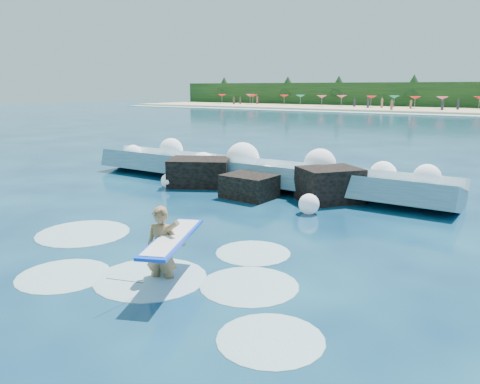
{
  "coord_description": "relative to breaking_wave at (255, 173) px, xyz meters",
  "views": [
    {
      "loc": [
        8.59,
        -8.62,
        4.07
      ],
      "look_at": [
        1.5,
        2.0,
        1.2
      ],
      "focal_mm": 35.0,
      "sensor_mm": 36.0,
      "label": 1
    }
  ],
  "objects": [
    {
      "name": "rock_cluster",
      "position": [
        0.73,
        -1.42,
        -0.03
      ],
      "size": [
        8.52,
        3.3,
        1.45
      ],
      "color": "black",
      "rests_on": "ground"
    },
    {
      "name": "wave_spray",
      "position": [
        0.03,
        -0.1,
        0.42
      ],
      "size": [
        14.91,
        4.44,
        1.78
      ],
      "color": "white",
      "rests_on": "ground"
    },
    {
      "name": "ground",
      "position": [
        1.74,
        -8.0,
        -0.49
      ],
      "size": [
        200.0,
        200.0,
        0.0
      ],
      "primitive_type": "plane",
      "color": "#082141",
      "rests_on": "ground"
    },
    {
      "name": "beachgoers",
      "position": [
        -1.85,
        67.86,
        0.63
      ],
      "size": [
        107.58,
        13.51,
        1.94
      ],
      "color": "#3F332D",
      "rests_on": "ground"
    },
    {
      "name": "surf_foam",
      "position": [
        2.82,
        -9.22,
        -0.49
      ],
      "size": [
        9.58,
        5.54,
        0.13
      ],
      "color": "silver",
      "rests_on": "ground"
    },
    {
      "name": "breaking_wave",
      "position": [
        0.0,
        0.0,
        0.0
      ],
      "size": [
        16.27,
        2.61,
        1.4
      ],
      "color": "teal",
      "rests_on": "ground"
    },
    {
      "name": "surfer_with_board",
      "position": [
        3.75,
        -9.68,
        0.23
      ],
      "size": [
        1.64,
        3.06,
        1.96
      ],
      "color": "olive",
      "rests_on": "ground"
    }
  ]
}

